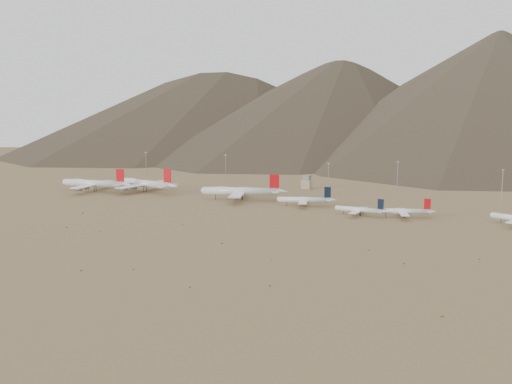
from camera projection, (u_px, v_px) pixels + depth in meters
The scene contains 15 objects.
ground at pixel (208, 207), 414.49m from camera, with size 3000.00×3000.00×0.00m, color #A48255.
mountain_ridge at pixel (432, 68), 1187.14m from camera, with size 4400.00×1000.00×300.00m.
widebody_west at pixel (94, 183), 489.68m from camera, with size 68.20×53.06×20.35m.
widebody_centre at pixel (144, 183), 487.33m from camera, with size 71.33×55.44×21.26m.
widebody_east at pixel (241, 191), 445.88m from camera, with size 65.94×52.65×20.49m.
narrowbody_a at pixel (306, 200), 419.22m from camera, with size 42.44×31.68×14.60m.
narrowbody_b at pixel (361, 210), 383.00m from camera, with size 37.73×26.97×12.44m.
narrowbody_c at pixel (405, 211), 376.80m from camera, with size 37.78×28.23×13.02m.
control_tower at pixel (307, 183), 506.48m from camera, with size 8.00×8.00×12.00m.
mast_far_west at pixel (146, 163), 588.86m from camera, with size 2.00×0.60×25.70m.
mast_west at pixel (226, 166), 558.17m from camera, with size 2.00×0.60×25.70m.
mast_centre at pixel (328, 177), 478.61m from camera, with size 2.00×0.60×25.70m.
mast_east at pixel (398, 175), 490.51m from camera, with size 2.00×0.60×25.70m.
mast_far_east at pixel (502, 184), 431.98m from camera, with size 2.00×0.60×25.70m.
desert_scrub at pixel (182, 241), 310.55m from camera, with size 428.12×157.68×0.85m.
Camera 1 is at (214.18, -349.00, 74.17)m, focal length 40.00 mm.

